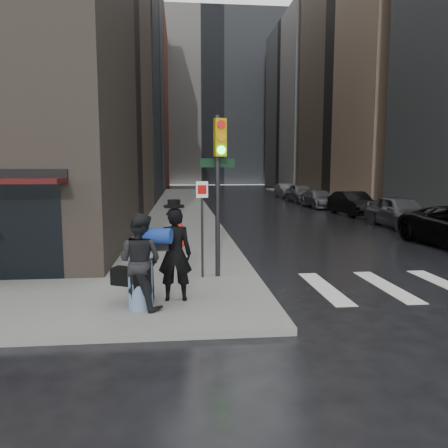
{
  "coord_description": "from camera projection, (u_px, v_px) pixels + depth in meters",
  "views": [
    {
      "loc": [
        -0.02,
        -9.22,
        2.93
      ],
      "look_at": [
        1.26,
        3.6,
        1.3
      ],
      "focal_mm": 35.0,
      "sensor_mm": 36.0,
      "label": 1
    }
  ],
  "objects": [
    {
      "name": "fire_hydrant",
      "position": [
        180.0,
        236.0,
        15.83
      ],
      "size": [
        0.47,
        0.36,
        0.83
      ],
      "rotation": [
        0.0,
        0.0,
        -0.16
      ],
      "color": "#B61D0B",
      "rests_on": "ground"
    },
    {
      "name": "parked_car_5",
      "position": [
        286.0,
        191.0,
        44.65
      ],
      "size": [
        1.52,
        4.34,
        1.43
      ],
      "primitive_type": "imported",
      "rotation": [
        0.0,
        0.0,
        -0.0
      ],
      "color": "#404045",
      "rests_on": "ground"
    },
    {
      "name": "ground",
      "position": [
        183.0,
        305.0,
        9.47
      ],
      "size": [
        140.0,
        140.0,
        0.0
      ],
      "primitive_type": "plane",
      "color": "black",
      "rests_on": "ground"
    },
    {
      "name": "parked_car_4",
      "position": [
        301.0,
        193.0,
        38.92
      ],
      "size": [
        2.01,
        4.81,
        1.63
      ],
      "primitive_type": "imported",
      "rotation": [
        0.0,
        0.0,
        0.02
      ],
      "color": "#535258",
      "rests_on": "ground"
    },
    {
      "name": "parked_car_2",
      "position": [
        353.0,
        204.0,
        27.5
      ],
      "size": [
        1.87,
        4.67,
        1.51
      ],
      "primitive_type": "imported",
      "rotation": [
        0.0,
        0.0,
        0.06
      ],
      "color": "black",
      "rests_on": "ground"
    },
    {
      "name": "man_jeans",
      "position": [
        140.0,
        261.0,
        8.64
      ],
      "size": [
        1.31,
        1.16,
        1.93
      ],
      "rotation": [
        0.0,
        0.0,
        2.69
      ],
      "color": "black",
      "rests_on": "ground"
    },
    {
      "name": "traffic_light",
      "position": [
        217.0,
        174.0,
        10.99
      ],
      "size": [
        1.01,
        0.56,
        4.12
      ],
      "rotation": [
        0.0,
        0.0,
        0.21
      ],
      "color": "black",
      "rests_on": "ground"
    },
    {
      "name": "bldg_left_mid",
      "position": [
        48.0,
        27.0,
        43.57
      ],
      "size": [
        22.0,
        24.0,
        34.0
      ],
      "primitive_type": "cube",
      "color": "slate",
      "rests_on": "ground"
    },
    {
      "name": "parked_car_1",
      "position": [
        400.0,
        212.0,
        21.79
      ],
      "size": [
        2.02,
        4.79,
        1.62
      ],
      "primitive_type": "imported",
      "rotation": [
        0.0,
        0.0,
        0.02
      ],
      "color": "#454549",
      "rests_on": "ground"
    },
    {
      "name": "bldg_right_far",
      "position": [
        348.0,
        107.0,
        67.72
      ],
      "size": [
        22.0,
        20.0,
        25.0
      ],
      "primitive_type": "cube",
      "color": "slate",
      "rests_on": "ground"
    },
    {
      "name": "bldg_right_mid",
      "position": [
        436.0,
        9.0,
        44.19
      ],
      "size": [
        22.0,
        22.0,
        38.0
      ],
      "primitive_type": "cube",
      "color": "#98775E",
      "rests_on": "ground"
    },
    {
      "name": "parked_car_3",
      "position": [
        319.0,
        199.0,
        33.2
      ],
      "size": [
        2.1,
        4.71,
        1.34
      ],
      "primitive_type": "imported",
      "rotation": [
        0.0,
        0.0,
        0.05
      ],
      "color": "#47474B",
      "rests_on": "ground"
    },
    {
      "name": "bldg_distant",
      "position": [
        210.0,
        101.0,
        85.05
      ],
      "size": [
        40.0,
        12.0,
        32.0
      ],
      "primitive_type": "cube",
      "color": "slate",
      "rests_on": "ground"
    },
    {
      "name": "man_overcoat",
      "position": [
        168.0,
        259.0,
        9.11
      ],
      "size": [
        1.17,
        1.08,
        2.19
      ],
      "rotation": [
        0.0,
        0.0,
        3.1
      ],
      "color": "black",
      "rests_on": "ground"
    },
    {
      "name": "sidewalk_left",
      "position": [
        181.0,
        204.0,
        36.12
      ],
      "size": [
        4.0,
        50.0,
        0.15
      ],
      "primitive_type": "cube",
      "color": "slate",
      "rests_on": "ground"
    },
    {
      "name": "sidewalk_right",
      "position": [
        339.0,
        202.0,
        37.45
      ],
      "size": [
        3.0,
        50.0,
        0.15
      ],
      "primitive_type": "cube",
      "color": "slate",
      "rests_on": "ground"
    },
    {
      "name": "bldg_left_far",
      "position": [
        96.0,
        104.0,
        67.77
      ],
      "size": [
        22.0,
        20.0,
        26.0
      ],
      "primitive_type": "cube",
      "color": "brown",
      "rests_on": "ground"
    }
  ]
}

